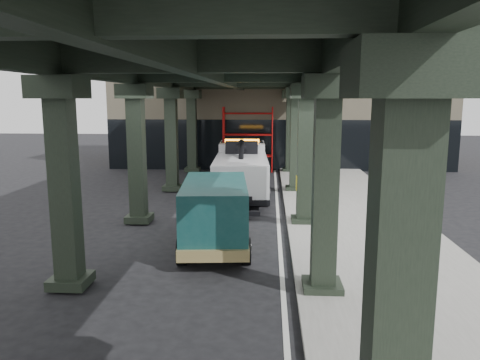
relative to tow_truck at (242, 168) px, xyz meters
The scene contains 8 objects.
ground 7.30m from the tow_truck, 90.38° to the right, with size 90.00×90.00×0.00m, color black.
sidewalk 6.94m from the tow_truck, 49.36° to the right, with size 5.00×40.00×0.15m, color gray.
lane_stripe 5.59m from the tow_truck, 72.33° to the right, with size 0.12×38.00×0.01m, color silver.
viaduct 6.68m from the tow_truck, 94.93° to the right, with size 7.40×32.00×6.40m.
building 13.24m from the tow_truck, 81.34° to the left, with size 22.00×10.00×8.00m, color #C6B793.
scaffolding 7.50m from the tow_truck, 90.37° to the left, with size 3.08×0.88×4.00m.
tow_truck is the anchor object (origin of this frame).
towed_van 7.76m from the tow_truck, 92.51° to the right, with size 2.41×5.22×2.06m.
Camera 1 is at (1.34, -14.38, 4.50)m, focal length 35.00 mm.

